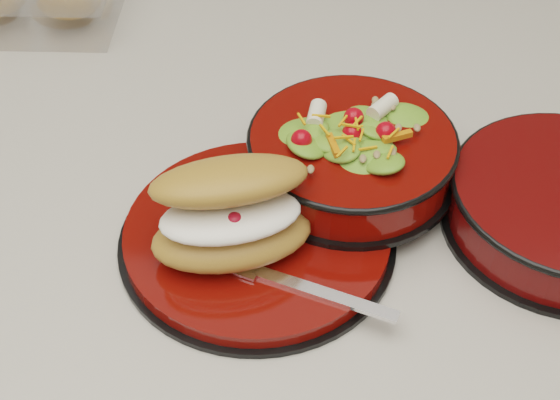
# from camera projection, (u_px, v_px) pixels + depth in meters

# --- Properties ---
(island_counter) EXTENTS (1.24, 0.74, 0.90)m
(island_counter) POSITION_uv_depth(u_px,v_px,m) (165.00, 363.00, 1.18)
(island_counter) COLOR silver
(island_counter) RESTS_ON ground
(dinner_plate) EXTENTS (0.27, 0.27, 0.02)m
(dinner_plate) POSITION_uv_depth(u_px,v_px,m) (258.00, 236.00, 0.74)
(dinner_plate) COLOR black
(dinner_plate) RESTS_ON island_counter
(salad_bowl) EXTENTS (0.21, 0.21, 0.09)m
(salad_bowl) POSITION_uv_depth(u_px,v_px,m) (352.00, 148.00, 0.77)
(salad_bowl) COLOR black
(salad_bowl) RESTS_ON dinner_plate
(croissant) EXTENTS (0.16, 0.13, 0.09)m
(croissant) POSITION_uv_depth(u_px,v_px,m) (232.00, 213.00, 0.69)
(croissant) COLOR #B27D36
(croissant) RESTS_ON dinner_plate
(fork) EXTENTS (0.17, 0.07, 0.00)m
(fork) POSITION_uv_depth(u_px,v_px,m) (298.00, 285.00, 0.68)
(fork) COLOR silver
(fork) RESTS_ON dinner_plate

